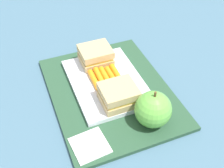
{
  "coord_description": "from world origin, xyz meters",
  "views": [
    {
      "loc": [
        0.46,
        -0.18,
        0.5
      ],
      "look_at": [
        0.01,
        0.0,
        0.04
      ],
      "focal_mm": 45.68,
      "sensor_mm": 36.0,
      "label": 1
    }
  ],
  "objects_px": {
    "apple": "(153,109)",
    "paper_napkin": "(90,145)",
    "sandwich_half_right": "(119,95)",
    "carrot_sticks_bundle": "(106,78)",
    "sandwich_half_left": "(96,55)",
    "food_tray": "(106,82)"
  },
  "relations": [
    {
      "from": "sandwich_half_right",
      "to": "paper_napkin",
      "type": "distance_m",
      "value": 0.13
    },
    {
      "from": "sandwich_half_left",
      "to": "paper_napkin",
      "type": "height_order",
      "value": "sandwich_half_left"
    },
    {
      "from": "food_tray",
      "to": "carrot_sticks_bundle",
      "type": "height_order",
      "value": "carrot_sticks_bundle"
    },
    {
      "from": "food_tray",
      "to": "paper_napkin",
      "type": "height_order",
      "value": "food_tray"
    },
    {
      "from": "sandwich_half_left",
      "to": "sandwich_half_right",
      "type": "height_order",
      "value": "same"
    },
    {
      "from": "carrot_sticks_bundle",
      "to": "apple",
      "type": "relative_size",
      "value": 0.87
    },
    {
      "from": "sandwich_half_right",
      "to": "carrot_sticks_bundle",
      "type": "distance_m",
      "value": 0.08
    },
    {
      "from": "sandwich_half_right",
      "to": "carrot_sticks_bundle",
      "type": "bearing_deg",
      "value": -179.94
    },
    {
      "from": "apple",
      "to": "paper_napkin",
      "type": "distance_m",
      "value": 0.15
    },
    {
      "from": "apple",
      "to": "paper_napkin",
      "type": "bearing_deg",
      "value": -85.94
    },
    {
      "from": "sandwich_half_left",
      "to": "apple",
      "type": "xyz_separation_m",
      "value": [
        0.23,
        0.05,
        0.01
      ]
    },
    {
      "from": "apple",
      "to": "paper_napkin",
      "type": "height_order",
      "value": "apple"
    },
    {
      "from": "sandwich_half_right",
      "to": "paper_napkin",
      "type": "relative_size",
      "value": 1.14
    },
    {
      "from": "paper_napkin",
      "to": "carrot_sticks_bundle",
      "type": "bearing_deg",
      "value": 148.89
    },
    {
      "from": "paper_napkin",
      "to": "sandwich_half_left",
      "type": "bearing_deg",
      "value": 157.84
    },
    {
      "from": "food_tray",
      "to": "sandwich_half_left",
      "type": "height_order",
      "value": "sandwich_half_left"
    },
    {
      "from": "carrot_sticks_bundle",
      "to": "food_tray",
      "type": "bearing_deg",
      "value": 8.14
    },
    {
      "from": "sandwich_half_right",
      "to": "sandwich_half_left",
      "type": "bearing_deg",
      "value": 180.0
    },
    {
      "from": "sandwich_half_right",
      "to": "apple",
      "type": "distance_m",
      "value": 0.09
    },
    {
      "from": "carrot_sticks_bundle",
      "to": "apple",
      "type": "distance_m",
      "value": 0.16
    },
    {
      "from": "carrot_sticks_bundle",
      "to": "paper_napkin",
      "type": "relative_size",
      "value": 1.13
    },
    {
      "from": "food_tray",
      "to": "apple",
      "type": "bearing_deg",
      "value": 17.81
    }
  ]
}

